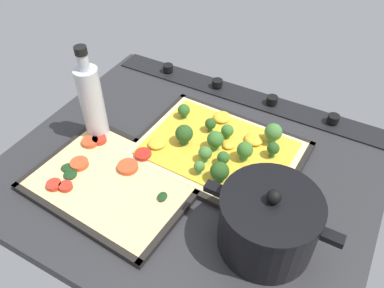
{
  "coord_description": "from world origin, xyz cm",
  "views": [
    {
      "loc": [
        -27.97,
        49.83,
        60.74
      ],
      "look_at": [
        0.17,
        -1.21,
        5.62
      ],
      "focal_mm": 36.33,
      "sensor_mm": 36.0,
      "label": 1
    }
  ],
  "objects_px": {
    "baking_tray_front": "(218,153)",
    "baking_tray_back": "(114,183)",
    "oil_bottle": "(92,103)",
    "veggie_pizza_back": "(111,178)",
    "broccoli_pizza": "(221,149)",
    "cooking_pot": "(268,223)"
  },
  "relations": [
    {
      "from": "baking_tray_front",
      "to": "baking_tray_back",
      "type": "bearing_deg",
      "value": 51.16
    },
    {
      "from": "baking_tray_front",
      "to": "baking_tray_back",
      "type": "distance_m",
      "value": 0.23
    },
    {
      "from": "baking_tray_front",
      "to": "oil_bottle",
      "type": "height_order",
      "value": "oil_bottle"
    },
    {
      "from": "baking_tray_front",
      "to": "veggie_pizza_back",
      "type": "height_order",
      "value": "veggie_pizza_back"
    },
    {
      "from": "broccoli_pizza",
      "to": "cooking_pot",
      "type": "distance_m",
      "value": 0.23
    },
    {
      "from": "baking_tray_back",
      "to": "oil_bottle",
      "type": "relative_size",
      "value": 1.47
    },
    {
      "from": "broccoli_pizza",
      "to": "baking_tray_back",
      "type": "distance_m",
      "value": 0.24
    },
    {
      "from": "baking_tray_front",
      "to": "broccoli_pizza",
      "type": "distance_m",
      "value": 0.02
    },
    {
      "from": "cooking_pot",
      "to": "veggie_pizza_back",
      "type": "bearing_deg",
      "value": 3.01
    },
    {
      "from": "oil_bottle",
      "to": "baking_tray_back",
      "type": "bearing_deg",
      "value": 139.66
    },
    {
      "from": "cooking_pot",
      "to": "oil_bottle",
      "type": "height_order",
      "value": "oil_bottle"
    },
    {
      "from": "cooking_pot",
      "to": "oil_bottle",
      "type": "relative_size",
      "value": 1.03
    },
    {
      "from": "broccoli_pizza",
      "to": "veggie_pizza_back",
      "type": "height_order",
      "value": "broccoli_pizza"
    },
    {
      "from": "broccoli_pizza",
      "to": "baking_tray_back",
      "type": "relative_size",
      "value": 0.99
    },
    {
      "from": "veggie_pizza_back",
      "to": "oil_bottle",
      "type": "xyz_separation_m",
      "value": [
        0.11,
        -0.1,
        0.09
      ]
    },
    {
      "from": "broccoli_pizza",
      "to": "veggie_pizza_back",
      "type": "bearing_deg",
      "value": 47.34
    },
    {
      "from": "baking_tray_back",
      "to": "oil_bottle",
      "type": "height_order",
      "value": "oil_bottle"
    },
    {
      "from": "veggie_pizza_back",
      "to": "cooking_pot",
      "type": "bearing_deg",
      "value": -176.99
    },
    {
      "from": "veggie_pizza_back",
      "to": "oil_bottle",
      "type": "height_order",
      "value": "oil_bottle"
    },
    {
      "from": "baking_tray_front",
      "to": "veggie_pizza_back",
      "type": "distance_m",
      "value": 0.24
    },
    {
      "from": "baking_tray_front",
      "to": "cooking_pot",
      "type": "bearing_deg",
      "value": 136.61
    },
    {
      "from": "broccoli_pizza",
      "to": "veggie_pizza_back",
      "type": "distance_m",
      "value": 0.24
    }
  ]
}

